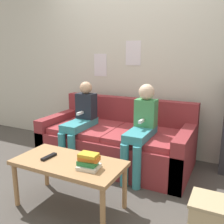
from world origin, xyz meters
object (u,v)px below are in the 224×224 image
object	(u,v)px
tv_remote	(49,157)
person_left	(80,119)
coffee_table	(69,167)
person_right	(141,126)
couch	(117,142)
storage_box	(217,224)

from	to	relation	value
tv_remote	person_left	bearing A→B (deg)	109.46
coffee_table	person_left	bearing A→B (deg)	117.49
coffee_table	person_right	bearing A→B (deg)	67.42
person_right	tv_remote	bearing A→B (deg)	-122.36
person_right	tv_remote	size ratio (longest dim) A/B	6.09
couch	tv_remote	bearing A→B (deg)	-98.38
person_left	tv_remote	world-z (taller)	person_left
couch	person_left	world-z (taller)	person_left
couch	tv_remote	world-z (taller)	couch
tv_remote	storage_box	bearing A→B (deg)	8.06
couch	tv_remote	distance (m)	1.13
couch	storage_box	size ratio (longest dim) A/B	4.78
coffee_table	person_left	xyz separation A→B (m)	(-0.45, 0.87, 0.18)
person_right	storage_box	world-z (taller)	person_right
coffee_table	tv_remote	size ratio (longest dim) A/B	5.78
couch	person_right	bearing A→B (deg)	-27.30
tv_remote	storage_box	distance (m)	1.48
storage_box	couch	bearing A→B (deg)	142.11
person_right	tv_remote	world-z (taller)	person_right
person_right	tv_remote	xyz separation A→B (m)	(-0.57, -0.90, -0.13)
person_right	tv_remote	distance (m)	1.07
person_left	storage_box	bearing A→B (deg)	-24.85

